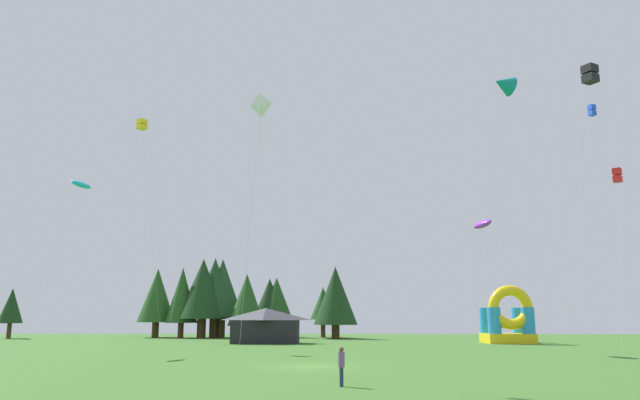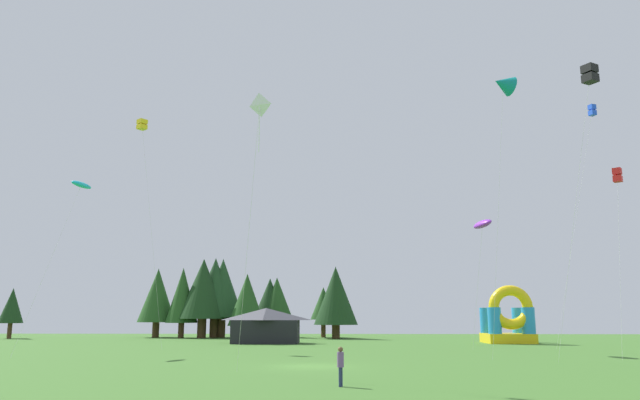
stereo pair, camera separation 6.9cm
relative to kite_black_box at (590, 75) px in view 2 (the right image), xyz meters
The scene contains 24 objects.
ground_plane 24.64m from the kite_black_box, behind, with size 120.00×120.00×0.00m, color #3D6B28.
kite_black_box is the anchor object (origin of this frame).
kite_yellow_box 39.97m from the kite_black_box, 150.56° to the left, with size 4.44×3.64×21.54m.
kite_cyan_parafoil 38.29m from the kite_black_box, 163.17° to the left, with size 2.23×6.79×13.56m.
kite_blue_box 23.17m from the kite_black_box, 66.50° to the left, with size 6.29×2.79×23.01m.
kite_white_diamond 21.24m from the kite_black_box, 161.60° to the right, with size 1.77×3.24×13.83m.
kite_purple_parafoil 15.43m from the kite_black_box, 107.18° to the left, with size 1.64×4.92×10.65m.
kite_teal_delta 5.36m from the kite_black_box, 149.29° to the left, with size 1.87×3.81×18.92m.
kite_red_box 9.94m from the kite_black_box, 58.27° to the left, with size 2.48×3.12×13.38m.
person_far_side 24.97m from the kite_black_box, 147.11° to the right, with size 0.35×0.35×1.60m.
inflatable_red_slide 32.80m from the kite_black_box, 86.01° to the left, with size 4.79×4.86×5.92m.
festival_tent 39.54m from the kite_black_box, 129.93° to the left, with size 6.75×4.13×3.60m.
tree_row_0 70.89m from the kite_black_box, 144.94° to the left, with size 2.98×2.98×6.24m.
tree_row_1 60.50m from the kite_black_box, 132.06° to the left, with size 4.93×4.93×8.97m.
tree_row_2 57.10m from the kite_black_box, 130.18° to the left, with size 4.14×4.14×8.98m.
tree_row_3 55.28m from the kite_black_box, 128.03° to the left, with size 6.27×6.27×10.13m.
tree_row_4 55.39m from the kite_black_box, 126.17° to the left, with size 5.95×5.95×10.33m.
tree_row_5 55.57m from the kite_black_box, 125.26° to the left, with size 3.21×3.21×6.66m.
tree_row_6 55.16m from the kite_black_box, 125.14° to the left, with size 5.65×5.65×10.25m.
tree_row_7 50.20m from the kite_black_box, 124.09° to the left, with size 4.68×4.68×8.00m.
tree_row_8 53.13m from the kite_black_box, 118.85° to the left, with size 4.73×4.73×7.72m.
tree_row_9 52.52m from the kite_black_box, 118.03° to the left, with size 4.70×4.70×7.83m.
tree_row_10 50.13m from the kite_black_box, 111.52° to the left, with size 3.42×3.42×6.54m.
tree_row_11 45.55m from the kite_black_box, 111.51° to the left, with size 5.49×5.49×8.93m.
Camera 2 is at (1.56, -35.39, 2.89)m, focal length 33.74 mm.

